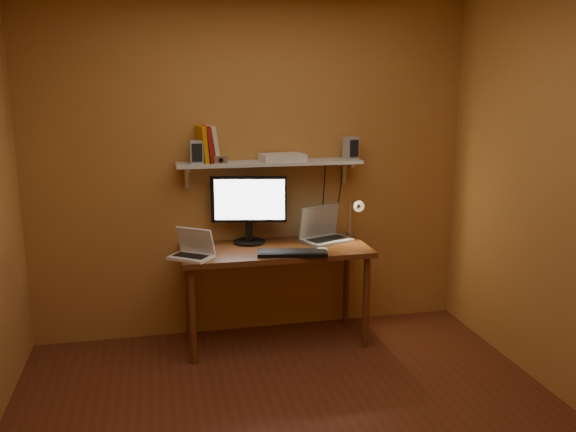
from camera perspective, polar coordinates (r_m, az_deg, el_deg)
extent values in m
cube|color=#A36832|center=(4.74, -3.34, 4.41)|extent=(3.40, 0.02, 2.60)
cube|color=#A36832|center=(1.72, 14.25, -10.44)|extent=(3.40, 0.02, 2.60)
cube|color=brown|center=(4.55, -1.20, -3.23)|extent=(1.40, 0.60, 0.04)
cylinder|color=brown|center=(4.37, -8.92, -9.25)|extent=(0.05, 0.05, 0.71)
cylinder|color=brown|center=(4.61, 7.31, -8.02)|extent=(0.05, 0.05, 0.71)
cylinder|color=brown|center=(4.82, -9.29, -7.17)|extent=(0.05, 0.05, 0.71)
cylinder|color=brown|center=(5.04, 5.48, -6.18)|extent=(0.05, 0.05, 0.71)
cube|color=silver|center=(4.61, -1.70, 4.99)|extent=(1.40, 0.25, 0.02)
cube|color=silver|center=(4.66, -9.47, 3.64)|extent=(0.03, 0.03, 0.18)
cube|color=silver|center=(4.88, 5.25, 4.15)|extent=(0.03, 0.03, 0.18)
cylinder|color=black|center=(4.69, -3.64, -2.42)|extent=(0.29, 0.29, 0.02)
cube|color=black|center=(4.67, -3.65, -1.35)|extent=(0.06, 0.05, 0.18)
cube|color=black|center=(4.61, -3.69, 1.57)|extent=(0.57, 0.15, 0.35)
cube|color=white|center=(4.60, -3.66, 1.53)|extent=(0.52, 0.11, 0.31)
cube|color=#92959A|center=(4.73, 3.67, -2.28)|extent=(0.42, 0.36, 0.02)
cube|color=black|center=(4.73, 3.67, -2.15)|extent=(0.33, 0.24, 0.00)
cube|color=#92959A|center=(4.78, 2.92, -0.47)|extent=(0.35, 0.18, 0.25)
cube|color=#13253D|center=(4.78, 2.92, -0.47)|extent=(0.31, 0.15, 0.21)
cube|color=silver|center=(4.32, -9.09, -3.83)|extent=(0.34, 0.33, 0.02)
cube|color=black|center=(4.32, -9.09, -3.68)|extent=(0.26, 0.23, 0.00)
cube|color=silver|center=(4.35, -8.63, -2.29)|extent=(0.27, 0.23, 0.19)
cube|color=black|center=(4.35, -8.63, -2.29)|extent=(0.23, 0.19, 0.16)
cube|color=black|center=(4.36, 0.42, -3.48)|extent=(0.52, 0.26, 0.03)
ellipsoid|color=silver|center=(4.44, 3.12, -3.16)|extent=(0.10, 0.06, 0.03)
cube|color=silver|center=(4.94, 5.79, -1.92)|extent=(0.05, 0.06, 0.08)
cylinder|color=silver|center=(4.90, 5.83, -0.23)|extent=(0.02, 0.02, 0.28)
cylinder|color=silver|center=(4.80, 6.16, 1.20)|extent=(0.01, 0.16, 0.01)
cone|color=silver|center=(4.73, 6.47, 1.02)|extent=(0.09, 0.09, 0.09)
sphere|color=#FFE0A5|center=(4.71, 6.54, 0.97)|extent=(0.04, 0.04, 0.04)
cube|color=#92959A|center=(4.52, -8.55, 5.95)|extent=(0.09, 0.09, 0.17)
cube|color=#92959A|center=(4.77, 5.90, 6.35)|extent=(0.11, 0.11, 0.17)
cube|color=#BA7704|center=(4.55, -8.05, 6.65)|extent=(0.09, 0.19, 0.27)
cube|color=maroon|center=(4.55, -7.57, 6.67)|extent=(0.10, 0.19, 0.27)
cube|color=#C2BF91|center=(4.56, -7.09, 6.69)|extent=(0.11, 0.19, 0.27)
cube|color=silver|center=(4.48, -6.30, 5.24)|extent=(0.10, 0.04, 0.06)
cylinder|color=black|center=(4.46, -6.28, 5.21)|extent=(0.04, 0.02, 0.04)
cube|color=silver|center=(4.62, -0.53, 5.51)|extent=(0.35, 0.25, 0.05)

